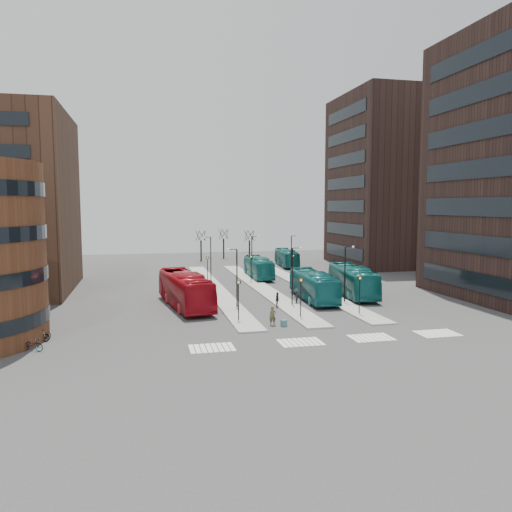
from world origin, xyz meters
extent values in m
plane|color=#313134|center=(0.00, 0.00, 0.00)|extent=(160.00, 160.00, 0.00)
cube|color=gray|center=(-4.00, 30.00, 0.07)|extent=(2.50, 45.00, 0.15)
cube|color=gray|center=(2.00, 30.00, 0.07)|extent=(2.50, 45.00, 0.15)
cube|color=gray|center=(8.00, 30.00, 0.07)|extent=(2.50, 45.00, 0.15)
cube|color=#1C1D9C|center=(-0.87, 9.16, 0.29)|extent=(0.56, 0.49, 0.59)
imported|color=#A10C18|center=(-8.63, 19.75, 1.83)|extent=(5.05, 13.48, 3.67)
imported|color=#146165|center=(5.84, 20.44, 1.62)|extent=(3.38, 11.78, 3.24)
imported|color=#156A66|center=(3.76, 38.69, 1.52)|extent=(2.89, 11.01, 3.05)
imported|color=#135F5E|center=(11.38, 22.20, 1.75)|extent=(4.69, 12.89, 3.51)
imported|color=#135F5C|center=(11.76, 51.11, 1.49)|extent=(3.50, 10.87, 2.98)
imported|color=#4B482D|center=(-1.74, 9.75, 0.87)|extent=(0.65, 0.44, 1.74)
imported|color=black|center=(-6.61, 18.68, 0.89)|extent=(1.03, 0.90, 1.78)
imported|color=black|center=(0.77, 17.32, 0.80)|extent=(0.51, 0.98, 1.60)
imported|color=black|center=(3.17, 18.43, 0.82)|extent=(0.67, 1.09, 1.64)
imported|color=gray|center=(-21.00, 6.16, 0.46)|extent=(1.87, 1.26, 0.93)
imported|color=gray|center=(-21.00, 8.66, 0.50)|extent=(1.73, 0.70, 1.01)
imported|color=gray|center=(-21.00, 9.35, 0.41)|extent=(1.62, 0.70, 0.83)
cube|color=silver|center=(-9.50, 4.00, 0.01)|extent=(0.35, 2.40, 0.01)
cube|color=silver|center=(-9.07, 4.00, 0.01)|extent=(0.35, 2.40, 0.01)
cube|color=silver|center=(-8.64, 4.00, 0.01)|extent=(0.35, 2.40, 0.01)
cube|color=silver|center=(-8.21, 4.00, 0.01)|extent=(0.35, 2.40, 0.01)
cube|color=silver|center=(-7.79, 4.00, 0.01)|extent=(0.35, 2.40, 0.01)
cube|color=silver|center=(-7.36, 4.00, 0.01)|extent=(0.35, 2.40, 0.01)
cube|color=silver|center=(-6.93, 4.00, 0.01)|extent=(0.35, 2.40, 0.01)
cube|color=silver|center=(-6.50, 4.00, 0.01)|extent=(0.35, 2.40, 0.01)
cube|color=silver|center=(-2.50, 4.00, 0.01)|extent=(0.35, 2.40, 0.01)
cube|color=silver|center=(-2.07, 4.00, 0.01)|extent=(0.35, 2.40, 0.01)
cube|color=silver|center=(-1.64, 4.00, 0.01)|extent=(0.35, 2.40, 0.01)
cube|color=silver|center=(-1.21, 4.00, 0.01)|extent=(0.35, 2.40, 0.01)
cube|color=silver|center=(-0.79, 4.00, 0.01)|extent=(0.35, 2.40, 0.01)
cube|color=silver|center=(-0.36, 4.00, 0.01)|extent=(0.35, 2.40, 0.01)
cube|color=silver|center=(0.07, 4.00, 0.01)|extent=(0.35, 2.40, 0.01)
cube|color=silver|center=(0.50, 4.00, 0.01)|extent=(0.35, 2.40, 0.01)
cube|color=silver|center=(3.50, 4.00, 0.01)|extent=(0.35, 2.40, 0.01)
cube|color=silver|center=(3.93, 4.00, 0.01)|extent=(0.35, 2.40, 0.01)
cube|color=silver|center=(4.36, 4.00, 0.01)|extent=(0.35, 2.40, 0.01)
cube|color=silver|center=(4.79, 4.00, 0.01)|extent=(0.35, 2.40, 0.01)
cube|color=silver|center=(5.21, 4.00, 0.01)|extent=(0.35, 2.40, 0.01)
cube|color=silver|center=(5.64, 4.00, 0.01)|extent=(0.35, 2.40, 0.01)
cube|color=silver|center=(6.07, 4.00, 0.01)|extent=(0.35, 2.40, 0.01)
cube|color=silver|center=(6.50, 4.00, 0.01)|extent=(0.35, 2.40, 0.01)
cube|color=silver|center=(9.50, 4.00, 0.01)|extent=(0.35, 2.40, 0.01)
cube|color=silver|center=(9.93, 4.00, 0.01)|extent=(0.35, 2.40, 0.01)
cube|color=silver|center=(10.36, 4.00, 0.01)|extent=(0.35, 2.40, 0.01)
cube|color=silver|center=(10.79, 4.00, 0.01)|extent=(0.35, 2.40, 0.01)
cube|color=silver|center=(11.21, 4.00, 0.01)|extent=(0.35, 2.40, 0.01)
cube|color=silver|center=(11.64, 4.00, 0.01)|extent=(0.35, 2.40, 0.01)
cube|color=silver|center=(12.07, 4.00, 0.01)|extent=(0.35, 2.40, 0.01)
cube|color=silver|center=(12.50, 4.00, 0.01)|extent=(0.35, 2.40, 0.01)
cube|color=black|center=(21.94, 16.00, 2.50)|extent=(0.12, 16.00, 2.00)
cube|color=black|center=(21.94, 16.00, 6.50)|extent=(0.12, 16.00, 2.00)
cube|color=black|center=(21.94, 16.00, 10.50)|extent=(0.12, 16.00, 2.00)
cube|color=black|center=(21.94, 16.00, 14.50)|extent=(0.12, 16.00, 2.00)
cube|color=black|center=(21.94, 16.00, 18.50)|extent=(0.12, 16.00, 2.00)
cube|color=black|center=(21.94, 16.00, 22.50)|extent=(0.12, 16.00, 2.00)
cube|color=black|center=(21.94, 16.00, 26.50)|extent=(0.12, 16.00, 2.00)
cube|color=black|center=(32.00, 50.00, 15.00)|extent=(20.00, 20.00, 30.00)
cube|color=black|center=(21.94, 50.00, 2.50)|extent=(0.12, 16.00, 2.00)
cube|color=black|center=(21.94, 50.00, 6.50)|extent=(0.12, 16.00, 2.00)
cube|color=black|center=(21.94, 50.00, 10.50)|extent=(0.12, 16.00, 2.00)
cube|color=black|center=(21.94, 50.00, 14.50)|extent=(0.12, 16.00, 2.00)
cube|color=black|center=(21.94, 50.00, 18.50)|extent=(0.12, 16.00, 2.00)
cube|color=black|center=(21.94, 50.00, 22.50)|extent=(0.12, 16.00, 2.00)
cube|color=black|center=(21.94, 50.00, 26.50)|extent=(0.12, 16.00, 2.00)
cylinder|color=black|center=(-4.40, 12.00, 1.90)|extent=(0.10, 0.10, 3.50)
cube|color=black|center=(-4.40, 12.00, 3.65)|extent=(0.45, 0.10, 0.30)
cube|color=yellow|center=(-4.40, 11.94, 3.65)|extent=(0.20, 0.02, 0.20)
cylinder|color=black|center=(-4.40, 34.00, 1.90)|extent=(0.10, 0.10, 3.50)
cube|color=black|center=(-4.40, 34.00, 3.65)|extent=(0.45, 0.10, 0.30)
cube|color=yellow|center=(-4.40, 33.94, 3.65)|extent=(0.20, 0.02, 0.20)
cylinder|color=black|center=(1.60, 12.00, 1.90)|extent=(0.10, 0.10, 3.50)
cube|color=black|center=(1.60, 12.00, 3.65)|extent=(0.45, 0.10, 0.30)
cube|color=yellow|center=(1.60, 11.94, 3.65)|extent=(0.20, 0.02, 0.20)
cylinder|color=black|center=(1.60, 34.00, 1.90)|extent=(0.10, 0.10, 3.50)
cube|color=black|center=(1.60, 34.00, 3.65)|extent=(0.45, 0.10, 0.30)
cube|color=yellow|center=(1.60, 33.94, 3.65)|extent=(0.20, 0.02, 0.20)
cylinder|color=black|center=(7.60, 12.00, 1.90)|extent=(0.10, 0.10, 3.50)
cube|color=black|center=(7.60, 12.00, 3.65)|extent=(0.45, 0.10, 0.30)
cube|color=yellow|center=(7.60, 11.94, 3.65)|extent=(0.20, 0.02, 0.20)
cylinder|color=black|center=(7.60, 34.00, 1.90)|extent=(0.10, 0.10, 3.50)
cube|color=black|center=(7.60, 34.00, 3.65)|extent=(0.45, 0.10, 0.30)
cube|color=yellow|center=(7.60, 33.94, 3.65)|extent=(0.20, 0.02, 0.20)
cylinder|color=black|center=(-3.40, 18.00, 3.15)|extent=(0.14, 0.14, 6.00)
cylinder|color=black|center=(-3.85, 18.00, 6.15)|extent=(0.90, 0.08, 0.08)
sphere|color=silver|center=(-4.30, 18.00, 6.15)|extent=(0.24, 0.24, 0.24)
cylinder|color=black|center=(-3.40, 38.00, 3.15)|extent=(0.14, 0.14, 6.00)
cylinder|color=black|center=(-3.85, 38.00, 6.15)|extent=(0.90, 0.08, 0.08)
sphere|color=silver|center=(-4.30, 38.00, 6.15)|extent=(0.24, 0.24, 0.24)
cylinder|color=black|center=(2.60, 18.00, 3.15)|extent=(0.14, 0.14, 6.00)
cylinder|color=black|center=(3.05, 18.00, 6.15)|extent=(0.90, 0.08, 0.08)
sphere|color=silver|center=(3.50, 18.00, 6.15)|extent=(0.24, 0.24, 0.24)
cylinder|color=black|center=(2.60, 38.00, 3.15)|extent=(0.14, 0.14, 6.00)
cylinder|color=black|center=(3.05, 38.00, 6.15)|extent=(0.90, 0.08, 0.08)
sphere|color=silver|center=(3.50, 38.00, 6.15)|extent=(0.24, 0.24, 0.24)
cylinder|color=black|center=(8.60, 18.00, 3.15)|extent=(0.14, 0.14, 6.00)
cylinder|color=black|center=(9.05, 18.00, 6.15)|extent=(0.90, 0.08, 0.08)
sphere|color=silver|center=(9.50, 18.00, 6.15)|extent=(0.24, 0.24, 0.24)
cylinder|color=black|center=(8.60, 38.00, 3.15)|extent=(0.14, 0.14, 6.00)
cylinder|color=black|center=(9.05, 38.00, 6.15)|extent=(0.90, 0.08, 0.08)
sphere|color=silver|center=(9.50, 38.00, 6.15)|extent=(0.24, 0.24, 0.24)
cylinder|color=black|center=(-2.00, 62.00, 2.00)|extent=(0.30, 0.30, 4.00)
cylinder|color=black|center=(-1.30, 62.00, 4.90)|extent=(0.10, 1.56, 1.95)
cylinder|color=black|center=(-1.78, 62.67, 4.90)|extent=(1.48, 0.59, 1.97)
cylinder|color=black|center=(-2.57, 62.41, 4.90)|extent=(0.90, 1.31, 1.99)
cylinder|color=black|center=(-2.57, 61.59, 4.90)|extent=(0.89, 1.31, 1.99)
cylinder|color=black|center=(-1.79, 61.33, 4.90)|extent=(1.48, 0.58, 1.97)
cylinder|color=black|center=(3.00, 66.00, 2.00)|extent=(0.30, 0.30, 4.00)
cylinder|color=black|center=(3.70, 66.00, 4.90)|extent=(0.10, 1.56, 1.95)
cylinder|color=black|center=(3.22, 66.67, 4.90)|extent=(1.48, 0.59, 1.97)
cylinder|color=black|center=(2.43, 66.41, 4.90)|extent=(0.90, 1.31, 1.99)
cylinder|color=black|center=(2.43, 65.59, 4.90)|extent=(0.89, 1.31, 1.99)
cylinder|color=black|center=(3.21, 65.33, 4.90)|extent=(1.48, 0.58, 1.97)
cylinder|color=black|center=(7.00, 60.00, 2.00)|extent=(0.30, 0.30, 4.00)
cylinder|color=black|center=(7.70, 60.00, 4.90)|extent=(0.10, 1.56, 1.95)
cylinder|color=black|center=(7.22, 60.67, 4.90)|extent=(1.48, 0.59, 1.97)
cylinder|color=black|center=(6.43, 60.41, 4.90)|extent=(0.90, 1.31, 1.99)
cylinder|color=black|center=(6.43, 59.59, 4.90)|extent=(0.89, 1.31, 1.99)
cylinder|color=black|center=(7.21, 59.33, 4.90)|extent=(1.48, 0.58, 1.97)
camera|label=1|loc=(-12.94, -32.39, 10.69)|focal=35.00mm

